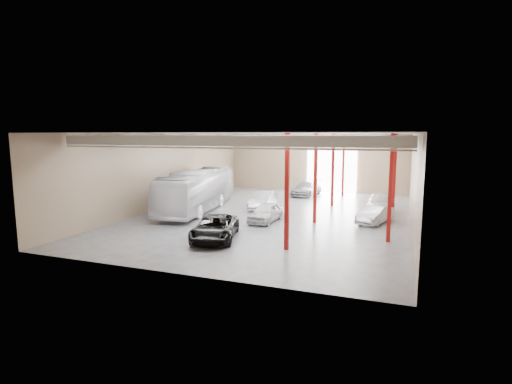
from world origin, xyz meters
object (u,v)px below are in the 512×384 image
Objects in this scene: black_sedan at (215,228)px; car_row_c at (306,188)px; coach_bus at (197,190)px; car_row_b at (263,200)px; car_row_a at (266,212)px; car_right_far at (379,202)px; car_right_near at (375,214)px.

car_row_c reaches higher than black_sedan.
car_row_b is at bearing 19.07° from coach_bus.
black_sedan is 1.16× the size of car_row_b.
car_row_c is (-0.23, 15.00, 0.04)m from car_row_a.
car_right_far reaches higher than black_sedan.
coach_bus is at bearing -166.39° from car_right_far.
car_row_b reaches higher than car_row_c.
car_row_c is at bearing 51.57° from coach_bus.
car_row_c is (7.22, 12.63, -1.07)m from coach_bus.
coach_bus is at bearing -161.38° from car_right_near.
car_row_a is at bearing -80.72° from car_row_c.
black_sedan is 6.54m from car_row_a.
car_row_a is (7.45, -2.37, -1.11)m from coach_bus.
coach_bus is at bearing 165.75° from car_row_a.
car_right_far is (15.68, 5.30, -1.03)m from coach_bus.
car_right_far is (9.59, 14.06, 0.04)m from black_sedan.
car_right_far reaches higher than car_right_near.
black_sedan is 11.61m from car_row_b.
car_row_b reaches higher than car_row_a.
car_row_c is at bearing 134.03° from car_right_far.
black_sedan reaches higher than car_row_a.
car_row_a is 1.02× the size of car_right_near.
coach_bus reaches higher than car_row_c.
black_sedan is 13.05m from car_right_near.
car_row_c is (1.13, 21.39, 0.00)m from black_sedan.
car_row_a is 15.00m from car_row_c.
coach_bus is 3.03× the size of car_row_a.
coach_bus is 16.58m from car_right_far.
car_right_far is (0.00, 5.20, 0.12)m from car_right_near.
car_row_a is 11.25m from car_right_far.
car_row_c is 1.26× the size of car_right_near.
car_row_c is at bearing 75.20° from car_row_b.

